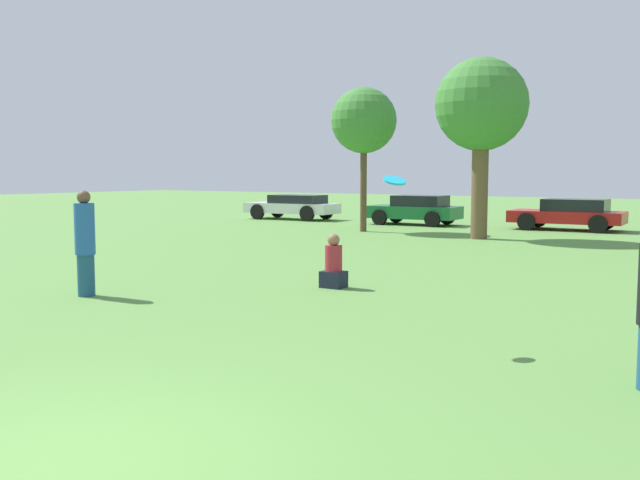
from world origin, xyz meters
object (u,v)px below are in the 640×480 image
object	(u,v)px
person_thrower	(85,243)
tree_0	(364,121)
bystander_sitting	(334,265)
frisbee	(395,180)
tree_1	(481,107)
parked_car_white	(293,206)
parked_car_green	(415,209)
parked_car_red	(569,213)

from	to	relation	value
person_thrower	tree_0	world-z (taller)	tree_0
person_thrower	bystander_sitting	distance (m)	4.58
frisbee	tree_1	world-z (taller)	tree_1
bystander_sitting	tree_1	distance (m)	11.93
parked_car_white	tree_1	bearing A→B (deg)	154.54
person_thrower	parked_car_white	xyz separation A→B (m)	(-8.81, 18.97, -0.32)
person_thrower	tree_0	bearing A→B (deg)	103.50
bystander_sitting	parked_car_green	bearing A→B (deg)	110.07
parked_car_green	parked_car_red	size ratio (longest dim) A/B	0.92
person_thrower	bystander_sitting	xyz separation A→B (m)	(3.23, 3.20, -0.53)
frisbee	bystander_sitting	size ratio (longest dim) A/B	0.29
bystander_sitting	parked_car_red	xyz separation A→B (m)	(0.38, 16.44, 0.21)
tree_0	parked_car_green	world-z (taller)	tree_0
tree_0	person_thrower	bearing A→B (deg)	-79.66
tree_1	tree_0	bearing A→B (deg)	174.61
person_thrower	parked_car_green	bearing A→B (deg)	100.77
parked_car_red	person_thrower	bearing A→B (deg)	77.10
person_thrower	parked_car_green	distance (m)	19.16
tree_0	parked_car_green	bearing A→B (deg)	87.64
parked_car_white	person_thrower	bearing A→B (deg)	112.42
person_thrower	tree_1	size ratio (longest dim) A/B	0.32
frisbee	parked_car_white	bearing A→B (deg)	128.17
person_thrower	parked_car_red	size ratio (longest dim) A/B	0.45
parked_car_white	frisbee	bearing A→B (deg)	125.68
parked_car_red	frisbee	bearing A→B (deg)	95.09
tree_0	parked_car_white	bearing A→B (deg)	145.95
frisbee	tree_0	distance (m)	17.61
parked_car_white	parked_car_red	distance (m)	12.44
tree_0	parked_car_white	world-z (taller)	tree_0
tree_0	tree_1	size ratio (longest dim) A/B	0.89
frisbee	parked_car_green	size ratio (longest dim) A/B	0.08
tree_0	tree_1	distance (m)	4.70
tree_1	parked_car_red	world-z (taller)	tree_1
bystander_sitting	parked_car_red	distance (m)	16.45
frisbee	parked_car_red	xyz separation A→B (m)	(-2.64, 19.83, -1.47)
bystander_sitting	tree_1	xyz separation A→B (m)	(-1.27, 11.20, 3.90)
bystander_sitting	parked_car_red	bearing A→B (deg)	88.69
frisbee	parked_car_white	distance (m)	24.41
parked_car_green	person_thrower	bearing A→B (deg)	95.11
person_thrower	parked_car_red	world-z (taller)	person_thrower
bystander_sitting	tree_0	size ratio (longest dim) A/B	0.20
bystander_sitting	tree_0	distance (m)	13.57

